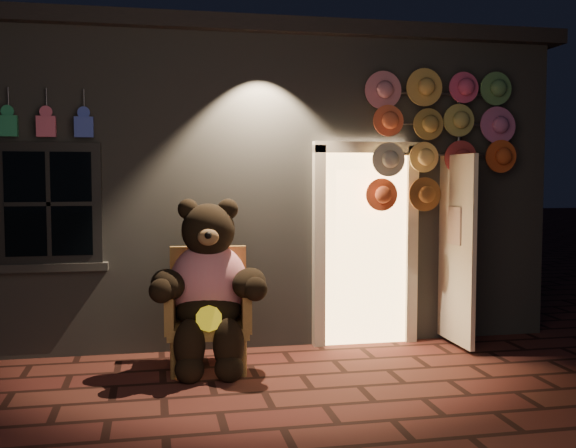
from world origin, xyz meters
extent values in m
plane|color=#542720|center=(0.00, 0.00, 0.00)|extent=(60.00, 60.00, 0.00)
cube|color=slate|center=(0.00, 4.00, 1.65)|extent=(7.00, 5.00, 3.30)
cube|color=black|center=(0.00, 4.00, 3.38)|extent=(7.30, 5.30, 0.16)
cube|color=black|center=(-1.90, 1.46, 1.55)|extent=(1.00, 0.10, 1.20)
cube|color=black|center=(-1.90, 1.43, 1.55)|extent=(0.82, 0.06, 1.02)
cube|color=slate|center=(-1.90, 1.46, 0.92)|extent=(1.10, 0.14, 0.08)
cube|color=#FBC071|center=(1.35, 1.48, 1.05)|extent=(0.92, 0.10, 2.10)
cube|color=beige|center=(0.83, 1.44, 1.05)|extent=(0.12, 0.12, 2.20)
cube|color=beige|center=(1.87, 1.44, 1.05)|extent=(0.12, 0.12, 2.20)
cube|color=beige|center=(1.35, 1.44, 2.13)|extent=(1.16, 0.12, 0.12)
cube|color=beige|center=(2.25, 1.10, 1.05)|extent=(0.05, 0.80, 2.00)
cube|color=#258959|center=(-2.25, 1.38, 2.30)|extent=(0.18, 0.07, 0.20)
cylinder|color=#59595E|center=(-2.25, 1.44, 2.55)|extent=(0.02, 0.02, 0.25)
cube|color=#D15675|center=(-1.90, 1.38, 2.30)|extent=(0.18, 0.07, 0.20)
cylinder|color=#59595E|center=(-1.90, 1.44, 2.55)|extent=(0.02, 0.02, 0.25)
cube|color=#364CBD|center=(-1.55, 1.38, 2.30)|extent=(0.18, 0.07, 0.20)
cylinder|color=#59595E|center=(-1.55, 1.44, 2.55)|extent=(0.02, 0.02, 0.25)
cube|color=#AA8941|center=(-0.40, 0.80, 0.39)|extent=(0.80, 0.75, 0.11)
cube|color=#AA8941|center=(-0.37, 1.12, 0.76)|extent=(0.75, 0.15, 0.74)
cube|color=#AA8941|center=(-0.75, 0.81, 0.60)|extent=(0.14, 0.64, 0.42)
cube|color=#AA8941|center=(-0.05, 0.75, 0.60)|extent=(0.14, 0.64, 0.42)
cylinder|color=#AA8941|center=(-0.74, 0.53, 0.17)|extent=(0.05, 0.05, 0.34)
cylinder|color=#AA8941|center=(-0.11, 0.48, 0.17)|extent=(0.05, 0.05, 0.34)
cylinder|color=#AA8941|center=(-0.69, 1.13, 0.17)|extent=(0.05, 0.05, 0.34)
cylinder|color=#AA8941|center=(-0.06, 1.07, 0.17)|extent=(0.05, 0.05, 0.34)
ellipsoid|color=red|center=(-0.39, 0.86, 0.80)|extent=(0.79, 0.65, 0.78)
ellipsoid|color=black|center=(-0.40, 0.77, 0.58)|extent=(0.65, 0.57, 0.37)
sphere|color=black|center=(-0.40, 0.81, 1.32)|extent=(0.54, 0.54, 0.50)
sphere|color=black|center=(-0.58, 0.85, 1.51)|extent=(0.20, 0.20, 0.20)
sphere|color=black|center=(-0.21, 0.82, 1.51)|extent=(0.20, 0.20, 0.20)
ellipsoid|color=olive|center=(-0.41, 0.58, 1.27)|extent=(0.21, 0.15, 0.16)
ellipsoid|color=black|center=(-0.78, 0.65, 0.84)|extent=(0.41, 0.57, 0.28)
ellipsoid|color=black|center=(-0.04, 0.59, 0.84)|extent=(0.47, 0.58, 0.28)
ellipsoid|color=black|center=(-0.60, 0.46, 0.31)|extent=(0.28, 0.28, 0.48)
ellipsoid|color=black|center=(-0.25, 0.43, 0.31)|extent=(0.28, 0.28, 0.48)
sphere|color=black|center=(-0.60, 0.40, 0.12)|extent=(0.26, 0.26, 0.26)
sphere|color=black|center=(-0.26, 0.37, 0.12)|extent=(0.26, 0.26, 0.26)
cylinder|color=yellow|center=(-0.43, 0.45, 0.55)|extent=(0.25, 0.12, 0.23)
cylinder|color=#59595E|center=(2.38, 1.38, 1.46)|extent=(0.04, 0.04, 2.92)
cylinder|color=#59595E|center=(2.06, 1.36, 2.71)|extent=(1.30, 0.03, 0.03)
cylinder|color=#59595E|center=(2.06, 1.36, 2.38)|extent=(1.30, 0.03, 0.03)
cylinder|color=#59595E|center=(2.06, 1.36, 2.06)|extent=(1.30, 0.03, 0.03)
cylinder|color=#D0798A|center=(1.50, 1.30, 2.76)|extent=(0.37, 0.11, 0.37)
cylinder|color=gold|center=(1.93, 1.27, 2.76)|extent=(0.37, 0.11, 0.37)
cylinder|color=#DC4A7C|center=(2.37, 1.24, 2.76)|extent=(0.37, 0.11, 0.37)
cylinder|color=#528A50|center=(2.80, 1.30, 2.76)|extent=(0.37, 0.11, 0.37)
cylinder|color=#FF6D42|center=(1.50, 1.27, 2.38)|extent=(0.37, 0.11, 0.37)
cylinder|color=#A88A40|center=(1.93, 1.24, 2.38)|extent=(0.37, 0.11, 0.37)
cylinder|color=tan|center=(2.37, 1.30, 2.38)|extent=(0.37, 0.11, 0.37)
cylinder|color=#C2639F|center=(2.80, 1.27, 2.38)|extent=(0.37, 0.11, 0.37)
cylinder|color=beige|center=(1.50, 1.24, 2.00)|extent=(0.37, 0.11, 0.37)
cylinder|color=#FED171|center=(1.93, 1.30, 2.00)|extent=(0.37, 0.11, 0.37)
cylinder|color=#BC3939|center=(2.37, 1.27, 2.00)|extent=(0.37, 0.11, 0.37)
cylinder|color=#D25021|center=(2.80, 1.24, 2.00)|extent=(0.37, 0.11, 0.37)
cylinder|color=#CE522A|center=(1.50, 1.30, 1.62)|extent=(0.37, 0.11, 0.37)
cylinder|color=brown|center=(1.93, 1.27, 1.62)|extent=(0.37, 0.11, 0.37)
camera|label=1|loc=(-0.90, -5.49, 1.81)|focal=42.00mm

